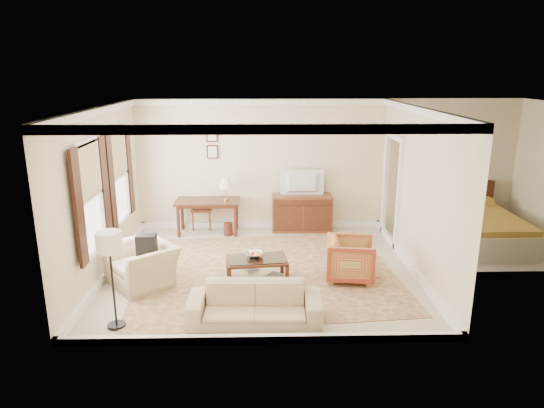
{
  "coord_description": "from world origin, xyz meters",
  "views": [
    {
      "loc": [
        0.0,
        -8.16,
        3.51
      ],
      "look_at": [
        0.2,
        0.3,
        1.15
      ],
      "focal_mm": 32.0,
      "sensor_mm": 36.0,
      "label": 1
    }
  ],
  "objects_px": {
    "sideboard": "(302,213)",
    "tv": "(302,175)",
    "coffee_table": "(257,264)",
    "club_armchair": "(142,258)",
    "writing_desk": "(208,205)",
    "sofa": "(255,299)",
    "striped_armchair": "(351,257)"
  },
  "relations": [
    {
      "from": "writing_desk",
      "to": "sideboard",
      "type": "relative_size",
      "value": 1.05
    },
    {
      "from": "writing_desk",
      "to": "tv",
      "type": "relative_size",
      "value": 1.51
    },
    {
      "from": "tv",
      "to": "sofa",
      "type": "xyz_separation_m",
      "value": [
        -1.01,
        -4.09,
        -0.9
      ]
    },
    {
      "from": "club_armchair",
      "to": "sideboard",
      "type": "bearing_deg",
      "value": 93.74
    },
    {
      "from": "coffee_table",
      "to": "striped_armchair",
      "type": "height_order",
      "value": "striped_armchair"
    },
    {
      "from": "club_armchair",
      "to": "sofa",
      "type": "height_order",
      "value": "club_armchair"
    },
    {
      "from": "writing_desk",
      "to": "coffee_table",
      "type": "relative_size",
      "value": 1.29
    },
    {
      "from": "coffee_table",
      "to": "writing_desk",
      "type": "bearing_deg",
      "value": 112.92
    },
    {
      "from": "coffee_table",
      "to": "sofa",
      "type": "xyz_separation_m",
      "value": [
        -0.02,
        -1.38,
        0.04
      ]
    },
    {
      "from": "sideboard",
      "to": "writing_desk",
      "type": "bearing_deg",
      "value": -175.55
    },
    {
      "from": "sideboard",
      "to": "sofa",
      "type": "relative_size",
      "value": 0.7
    },
    {
      "from": "writing_desk",
      "to": "tv",
      "type": "height_order",
      "value": "tv"
    },
    {
      "from": "tv",
      "to": "coffee_table",
      "type": "distance_m",
      "value": 3.04
    },
    {
      "from": "striped_armchair",
      "to": "club_armchair",
      "type": "relative_size",
      "value": 0.76
    },
    {
      "from": "sideboard",
      "to": "tv",
      "type": "relative_size",
      "value": 1.44
    },
    {
      "from": "sideboard",
      "to": "striped_armchair",
      "type": "height_order",
      "value": "sideboard"
    },
    {
      "from": "writing_desk",
      "to": "tv",
      "type": "distance_m",
      "value": 2.17
    },
    {
      "from": "coffee_table",
      "to": "sideboard",
      "type": "bearing_deg",
      "value": 70.1
    },
    {
      "from": "sideboard",
      "to": "tv",
      "type": "bearing_deg",
      "value": -90.0
    },
    {
      "from": "coffee_table",
      "to": "club_armchair",
      "type": "xyz_separation_m",
      "value": [
        -1.92,
        -0.04,
        0.14
      ]
    },
    {
      "from": "tv",
      "to": "striped_armchair",
      "type": "height_order",
      "value": "tv"
    },
    {
      "from": "sideboard",
      "to": "sofa",
      "type": "height_order",
      "value": "sideboard"
    },
    {
      "from": "sofa",
      "to": "tv",
      "type": "bearing_deg",
      "value": 77.59
    },
    {
      "from": "sideboard",
      "to": "coffee_table",
      "type": "xyz_separation_m",
      "value": [
        -0.99,
        -2.73,
        -0.08
      ]
    },
    {
      "from": "sideboard",
      "to": "coffee_table",
      "type": "relative_size",
      "value": 1.23
    },
    {
      "from": "striped_armchair",
      "to": "club_armchair",
      "type": "xyz_separation_m",
      "value": [
        -3.53,
        -0.11,
        0.06
      ]
    },
    {
      "from": "writing_desk",
      "to": "striped_armchair",
      "type": "bearing_deg",
      "value": -42.92
    },
    {
      "from": "sideboard",
      "to": "striped_armchair",
      "type": "distance_m",
      "value": 2.74
    },
    {
      "from": "coffee_table",
      "to": "sofa",
      "type": "bearing_deg",
      "value": -90.92
    },
    {
      "from": "club_armchair",
      "to": "sofa",
      "type": "distance_m",
      "value": 2.33
    },
    {
      "from": "sideboard",
      "to": "tv",
      "type": "xyz_separation_m",
      "value": [
        0.0,
        -0.02,
        0.87
      ]
    },
    {
      "from": "tv",
      "to": "striped_armchair",
      "type": "xyz_separation_m",
      "value": [
        0.62,
        -2.65,
        -0.87
      ]
    }
  ]
}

